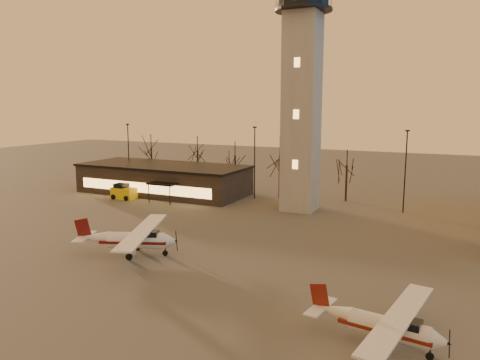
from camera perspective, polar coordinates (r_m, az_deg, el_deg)
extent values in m
plane|color=#43413E|center=(33.82, -9.58, -13.83)|extent=(220.00, 220.00, 0.00)
cube|color=gray|center=(58.21, 7.49, 7.99)|extent=(4.00, 4.00, 24.00)
cylinder|color=black|center=(59.23, 7.75, 19.82)|extent=(6.80, 6.80, 0.30)
cube|color=black|center=(70.86, -9.30, 0.03)|extent=(25.00, 10.00, 4.00)
cube|color=black|center=(70.56, -9.34, 1.75)|extent=(25.40, 10.40, 0.30)
cube|color=#FDB658|center=(66.94, -11.74, -0.93)|extent=(22.00, 0.08, 1.40)
cube|color=black|center=(63.65, -9.44, -0.47)|extent=(4.00, 2.00, 0.20)
cylinder|color=black|center=(76.84, -13.41, 2.86)|extent=(0.16, 0.16, 10.00)
cube|color=black|center=(76.47, -13.55, 6.63)|extent=(0.50, 0.25, 0.18)
cylinder|color=black|center=(65.32, 1.79, 2.03)|extent=(0.16, 0.16, 10.00)
cube|color=black|center=(64.89, 1.81, 6.46)|extent=(0.50, 0.25, 0.18)
cylinder|color=black|center=(60.16, 19.49, 0.88)|extent=(0.16, 0.16, 10.00)
cube|color=black|center=(59.68, 19.75, 5.68)|extent=(0.50, 0.25, 0.18)
cylinder|color=black|center=(81.80, -10.71, 1.82)|extent=(0.28, 0.28, 5.74)
cylinder|color=black|center=(73.55, -0.60, 0.97)|extent=(0.28, 0.28, 5.25)
cylinder|color=black|center=(66.30, 4.85, 0.43)|extent=(0.28, 0.28, 6.16)
cylinder|color=black|center=(65.73, 12.82, -0.37)|extent=(0.28, 0.28, 4.97)
cylinder|color=black|center=(79.06, -5.17, 1.64)|extent=(0.28, 0.28, 5.60)
cylinder|color=silver|center=(27.79, 17.73, -16.83)|extent=(4.43, 1.82, 1.22)
cone|color=silver|center=(27.31, 23.06, -17.63)|extent=(1.00, 1.27, 1.16)
cone|color=silver|center=(28.64, 11.40, -15.43)|extent=(2.37, 1.34, 1.03)
cube|color=black|center=(27.40, 19.72, -16.35)|extent=(1.53, 1.17, 0.65)
cube|color=#60160D|center=(27.85, 17.34, -16.85)|extent=(5.18, 1.97, 0.21)
cube|color=silver|center=(27.37, 18.78, -15.61)|extent=(2.87, 10.39, 0.13)
cube|color=silver|center=(28.90, 9.81, -14.95)|extent=(1.28, 3.18, 0.07)
cube|color=#60160D|center=(28.67, 9.68, -13.72)|extent=(1.30, 0.26, 1.59)
cylinder|color=silver|center=(42.38, -12.47, -7.19)|extent=(5.17, 3.19, 1.41)
cone|color=silver|center=(41.68, -8.56, -7.35)|extent=(1.41, 1.62, 1.35)
cone|color=silver|center=(43.49, -17.21, -6.74)|extent=(2.87, 2.09, 1.20)
cube|color=black|center=(41.96, -11.06, -6.61)|extent=(1.94, 1.67, 0.76)
cube|color=#530D0B|center=(42.45, -12.76, -7.24)|extent=(5.99, 3.56, 0.24)
cube|color=silver|center=(42.01, -11.80, -6.11)|extent=(6.01, 11.70, 0.15)
cube|color=silver|center=(43.81, -18.42, -6.53)|extent=(2.26, 3.70, 0.09)
cube|color=#530D0B|center=(43.66, -18.60, -5.56)|extent=(1.43, 0.65, 1.85)
cube|color=#DCBE0C|center=(67.76, -13.95, -1.58)|extent=(3.44, 1.87, 1.60)
cube|color=black|center=(67.90, -14.27, -0.79)|extent=(1.61, 1.61, 0.91)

